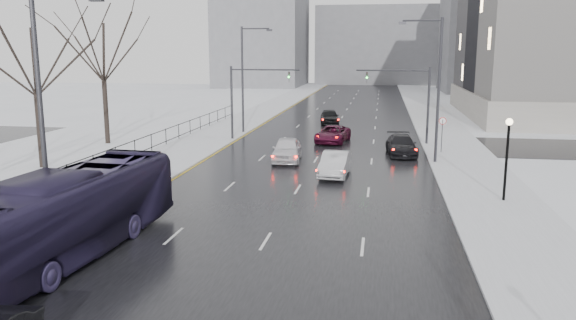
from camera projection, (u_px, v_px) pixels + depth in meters
The scene contains 24 objects.
road at pixel (338, 125), 60.04m from camera, with size 16.00×150.00×0.04m, color black.
cross_road at pixel (327, 142), 48.43m from camera, with size 130.00×10.00×0.04m, color black.
sidewalk_left at pixel (242, 122), 61.73m from camera, with size 5.00×150.00×0.16m, color silver.
sidewalk_right at pixel (438, 126), 58.34m from camera, with size 5.00×150.00×0.16m, color silver.
park_strip at pixel (160, 121), 63.27m from camera, with size 14.00×150.00×0.12m, color white.
tree_park_d at pixel (43, 169), 37.75m from camera, with size 8.75×8.75×12.50m, color black, non-canonical shape.
tree_park_e at pixel (108, 144), 47.50m from camera, with size 9.45×9.45×13.50m, color black, non-canonical shape.
iron_fence at pixel (76, 170), 32.93m from camera, with size 0.06×70.00×1.30m.
streetlight_r_mid at pixel (435, 83), 38.29m from camera, with size 2.95×0.25×10.00m.
streetlight_l_near at pixel (46, 108), 21.57m from camera, with size 2.95×0.25×10.00m.
streetlight_l_far at pixel (245, 74), 52.55m from camera, with size 2.95×0.25×10.00m.
lamppost_r_mid at pixel (507, 147), 28.66m from camera, with size 0.36×0.36×4.28m.
mast_signal_right at pixel (415, 96), 46.46m from camera, with size 6.10×0.33×6.50m.
mast_signal_left at pixel (243, 94), 48.83m from camera, with size 6.10×0.33×6.50m.
no_uturn_sign at pixel (442, 124), 42.63m from camera, with size 0.60×0.06×2.70m.
bldg_far_right at pixel (508, 34), 106.67m from camera, with size 24.00×20.00×22.00m, color slate.
bldg_far_left at pixel (262, 22), 123.85m from camera, with size 18.00×22.00×28.00m, color slate.
bldg_far_center at pixel (381, 46), 135.13m from camera, with size 30.00×18.00×18.00m, color slate.
bus at pixel (71, 213), 21.38m from camera, with size 2.81×12.02×3.35m, color #282141.
sedan_center_near at pixel (287, 149), 40.05m from camera, with size 1.96×4.88×1.66m, color silver.
sedan_right_near at pixel (335, 164), 35.28m from camera, with size 1.60×4.60×1.52m, color #BBBBC0.
sedan_right_cross at pixel (333, 134), 48.24m from camera, with size 2.37×5.13×1.43m, color #460C25.
sedan_right_far at pixel (401, 145), 42.44m from camera, with size 2.08×5.10×1.48m, color black.
sedan_center_far at pixel (330, 117), 60.24m from camera, with size 1.89×4.70×1.60m, color black.
Camera 1 is at (4.57, 0.28, 7.80)m, focal length 35.00 mm.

